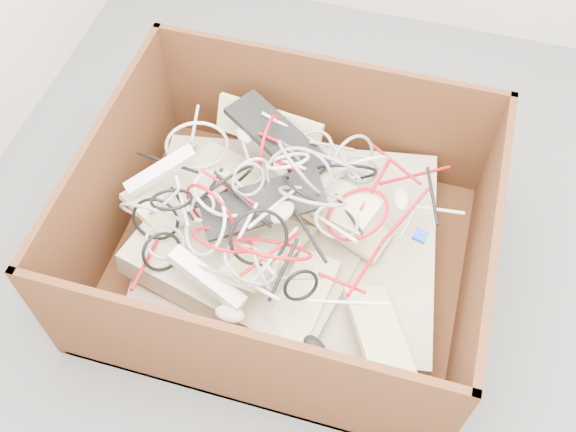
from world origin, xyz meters
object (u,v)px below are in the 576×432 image
(cardboard_box, at_px, (281,245))
(power_strip_left, at_px, (161,170))
(power_strip_right, at_px, (207,279))
(vga_plug, at_px, (420,236))

(cardboard_box, height_order, power_strip_left, cardboard_box)
(power_strip_left, relative_size, power_strip_right, 0.95)
(cardboard_box, distance_m, power_strip_left, 0.51)
(vga_plug, bearing_deg, cardboard_box, -165.19)
(cardboard_box, xyz_separation_m, power_strip_right, (-0.16, -0.31, 0.20))
(cardboard_box, xyz_separation_m, vga_plug, (0.47, 0.03, 0.21))
(power_strip_right, xyz_separation_m, vga_plug, (0.63, 0.34, 0.01))
(power_strip_left, relative_size, vga_plug, 5.98)
(power_strip_right, bearing_deg, power_strip_left, 150.61)
(cardboard_box, relative_size, power_strip_right, 4.71)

